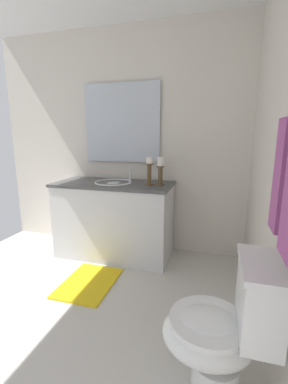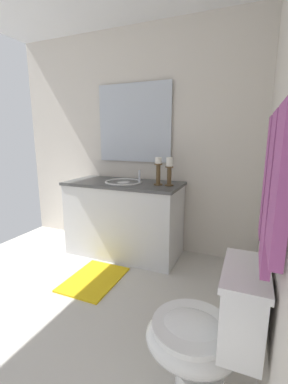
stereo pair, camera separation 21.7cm
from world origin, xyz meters
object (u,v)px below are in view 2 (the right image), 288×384
at_px(mirror, 134,123).
at_px(bath_mat, 94,279).
at_px(towel_bar, 286,117).
at_px(towel_near_vanity, 268,179).
at_px(candle_holder_short, 158,171).
at_px(towel_center, 271,194).
at_px(sink_basin, 124,186).
at_px(candle_holder_tall, 169,171).
at_px(toilet, 206,336).
at_px(towel_near_corner, 281,183).
at_px(vanity_cabinet, 124,218).

distance_m(mirror, bath_mat, 1.70).
distance_m(towel_bar, bath_mat, 2.09).
bearing_deg(towel_near_vanity, mirror, -138.88).
xyz_separation_m(candle_holder_short, bath_mat, (0.62, -0.40, -0.95)).
bearing_deg(candle_holder_short, towel_center, 32.09).
relative_size(towel_center, bath_mat, 0.89).
xyz_separation_m(sink_basin, bath_mat, (0.62, -0.00, -0.77)).
bearing_deg(candle_holder_tall, candle_holder_short, -84.21).
relative_size(towel_near_vanity, towel_center, 0.95).
height_order(mirror, candle_holder_tall, mirror).
height_order(candle_holder_tall, towel_bar, towel_bar).
bearing_deg(towel_center, towel_near_vanity, 180.00).
height_order(candle_holder_short, toilet, candle_holder_short).
xyz_separation_m(toilet, towel_near_vanity, (-0.11, 0.20, 0.76)).
height_order(towel_bar, towel_near_vanity, towel_near_vanity).
relative_size(towel_near_vanity, bath_mat, 0.85).
distance_m(sink_basin, towel_near_corner, 2.22).
height_order(towel_near_corner, bath_mat, towel_near_corner).
distance_m(toilet, towel_bar, 1.03).
bearing_deg(sink_basin, bath_mat, -0.09).
relative_size(candle_holder_tall, toilet, 0.37).
height_order(candle_holder_tall, towel_near_vanity, towel_near_vanity).
bearing_deg(sink_basin, candle_holder_tall, 90.62).
relative_size(toilet, bath_mat, 1.25).
distance_m(mirror, towel_bar, 2.22).
xyz_separation_m(toilet, towel_center, (0.14, 0.20, 0.74)).
bearing_deg(mirror, towel_center, 36.88).
distance_m(sink_basin, towel_center, 2.02).
bearing_deg(candle_holder_tall, towel_near_corner, 25.13).
bearing_deg(vanity_cabinet, candle_holder_short, 89.15).
distance_m(vanity_cabinet, toilet, 1.75).
xyz_separation_m(vanity_cabinet, candle_holder_tall, (-0.01, 0.51, 0.56)).
height_order(sink_basin, towel_near_corner, towel_near_corner).
relative_size(sink_basin, towel_near_vanity, 0.79).
distance_m(candle_holder_short, towel_center, 1.75).
bearing_deg(towel_near_corner, towel_bar, 175.86).
relative_size(mirror, towel_bar, 1.17).
relative_size(towel_center, towel_near_corner, 1.41).
height_order(towel_bar, towel_center, towel_center).
xyz_separation_m(mirror, bath_mat, (0.91, -0.00, -1.43)).
relative_size(towel_bar, bath_mat, 1.24).
bearing_deg(mirror, toilet, 34.61).
distance_m(candle_holder_tall, towel_near_vanity, 1.49).
distance_m(towel_near_corner, bath_mat, 2.09).
distance_m(towel_bar, towel_near_vanity, 0.34).
bearing_deg(bath_mat, towel_center, 56.99).
relative_size(candle_holder_tall, bath_mat, 0.47).
bearing_deg(candle_holder_short, sink_basin, -90.85).
relative_size(vanity_cabinet, towel_near_vanity, 2.48).
bearing_deg(towel_near_corner, bath_mat, -129.93).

